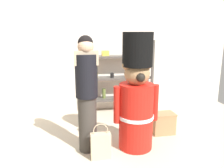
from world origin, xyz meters
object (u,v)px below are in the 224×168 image
at_px(person_shopper, 87,92).
at_px(shopping_bag, 101,145).
at_px(teddy_bear_guard, 136,97).
at_px(display_crate, 163,123).
at_px(merchandise_shelf, 120,76).

height_order(person_shopper, shopping_bag, person_shopper).
distance_m(teddy_bear_guard, shopping_bag, 0.85).
bearing_deg(teddy_bear_guard, display_crate, 31.52).
bearing_deg(display_crate, merchandise_shelf, 110.88).
relative_size(merchandise_shelf, display_crate, 3.99).
bearing_deg(teddy_bear_guard, merchandise_shelf, 85.80).
xyz_separation_m(person_shopper, shopping_bag, (0.15, -0.28, -0.69)).
bearing_deg(display_crate, teddy_bear_guard, -148.48).
distance_m(merchandise_shelf, teddy_bear_guard, 1.64).
relative_size(shopping_bag, display_crate, 1.33).
height_order(merchandise_shelf, teddy_bear_guard, teddy_bear_guard).
xyz_separation_m(teddy_bear_guard, display_crate, (0.60, 0.37, -0.61)).
relative_size(merchandise_shelf, shopping_bag, 2.99).
bearing_deg(merchandise_shelf, teddy_bear_guard, -94.20).
relative_size(person_shopper, shopping_bag, 3.24).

